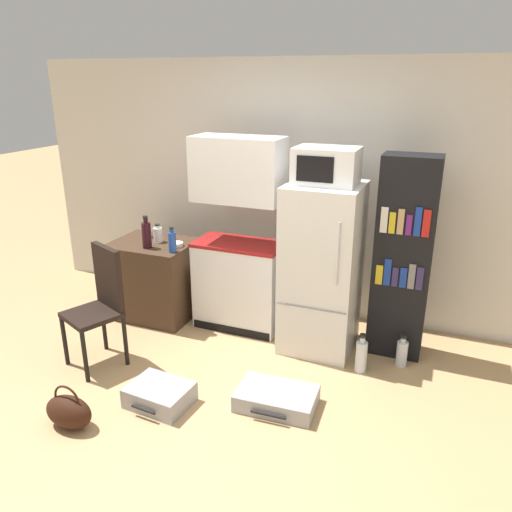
{
  "coord_description": "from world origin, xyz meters",
  "views": [
    {
      "loc": [
        1.36,
        -2.69,
        2.33
      ],
      "look_at": [
        -0.06,
        0.85,
        0.95
      ],
      "focal_mm": 35.0,
      "sensor_mm": 36.0,
      "label": 1
    }
  ],
  "objects_px": {
    "refrigerator": "(322,269)",
    "bowl": "(176,244)",
    "bottle_blue_soda": "(172,242)",
    "suitcase_large_flat": "(160,395)",
    "kitchen_hutch": "(239,245)",
    "water_bottle_middle": "(402,353)",
    "bottle_milk_white": "(158,234)",
    "bottle_amber_beer": "(147,229)",
    "bookshelf": "(403,259)",
    "side_table": "(155,279)",
    "handbag": "(69,411)",
    "bottle_wine_dark": "(147,234)",
    "suitcase_small_flat": "(277,398)",
    "water_bottle_front": "(361,356)",
    "microwave": "(326,166)",
    "chair": "(101,298)"
  },
  "relations": [
    {
      "from": "kitchen_hutch",
      "to": "bottle_milk_white",
      "type": "bearing_deg",
      "value": -175.53
    },
    {
      "from": "refrigerator",
      "to": "handbag",
      "type": "height_order",
      "value": "refrigerator"
    },
    {
      "from": "bowl",
      "to": "bookshelf",
      "type": "bearing_deg",
      "value": 4.91
    },
    {
      "from": "bottle_amber_beer",
      "to": "bottle_wine_dark",
      "type": "bearing_deg",
      "value": -56.86
    },
    {
      "from": "bowl",
      "to": "water_bottle_front",
      "type": "xyz_separation_m",
      "value": [
        1.89,
        -0.28,
        -0.65
      ]
    },
    {
      "from": "bottle_blue_soda",
      "to": "suitcase_large_flat",
      "type": "xyz_separation_m",
      "value": [
        0.51,
        -1.13,
        -0.8
      ]
    },
    {
      "from": "bottle_amber_beer",
      "to": "handbag",
      "type": "bearing_deg",
      "value": -73.91
    },
    {
      "from": "bookshelf",
      "to": "bowl",
      "type": "distance_m",
      "value": 2.11
    },
    {
      "from": "refrigerator",
      "to": "bowl",
      "type": "distance_m",
      "value": 1.44
    },
    {
      "from": "bottle_milk_white",
      "to": "handbag",
      "type": "distance_m",
      "value": 1.97
    },
    {
      "from": "bottle_milk_white",
      "to": "bottle_wine_dark",
      "type": "height_order",
      "value": "bottle_wine_dark"
    },
    {
      "from": "microwave",
      "to": "bottle_blue_soda",
      "type": "height_order",
      "value": "microwave"
    },
    {
      "from": "kitchen_hutch",
      "to": "bottle_amber_beer",
      "type": "height_order",
      "value": "kitchen_hutch"
    },
    {
      "from": "bowl",
      "to": "suitcase_small_flat",
      "type": "bearing_deg",
      "value": -35.32
    },
    {
      "from": "handbag",
      "to": "microwave",
      "type": "bearing_deg",
      "value": 53.17
    },
    {
      "from": "bottle_amber_beer",
      "to": "water_bottle_middle",
      "type": "height_order",
      "value": "bottle_amber_beer"
    },
    {
      "from": "handbag",
      "to": "water_bottle_front",
      "type": "bearing_deg",
      "value": 39.59
    },
    {
      "from": "bottle_wine_dark",
      "to": "bookshelf",
      "type": "bearing_deg",
      "value": 7.86
    },
    {
      "from": "side_table",
      "to": "refrigerator",
      "type": "xyz_separation_m",
      "value": [
        1.72,
        0.01,
        0.36
      ]
    },
    {
      "from": "microwave",
      "to": "bookshelf",
      "type": "distance_m",
      "value": 1.02
    },
    {
      "from": "water_bottle_front",
      "to": "bottle_amber_beer",
      "type": "bearing_deg",
      "value": 169.16
    },
    {
      "from": "refrigerator",
      "to": "suitcase_large_flat",
      "type": "xyz_separation_m",
      "value": [
        -0.87,
        -1.31,
        -0.67
      ]
    },
    {
      "from": "bottle_wine_dark",
      "to": "water_bottle_front",
      "type": "bearing_deg",
      "value": -3.83
    },
    {
      "from": "bottle_blue_soda",
      "to": "bottle_milk_white",
      "type": "distance_m",
      "value": 0.36
    },
    {
      "from": "bottle_milk_white",
      "to": "kitchen_hutch",
      "type": "bearing_deg",
      "value": 4.47
    },
    {
      "from": "kitchen_hutch",
      "to": "water_bottle_middle",
      "type": "relative_size",
      "value": 6.45
    },
    {
      "from": "bottle_milk_white",
      "to": "water_bottle_front",
      "type": "distance_m",
      "value": 2.26
    },
    {
      "from": "bookshelf",
      "to": "bottle_milk_white",
      "type": "bearing_deg",
      "value": -176.78
    },
    {
      "from": "handbag",
      "to": "water_bottle_middle",
      "type": "xyz_separation_m",
      "value": [
        2.07,
        1.68,
        -0.0
      ]
    },
    {
      "from": "bookshelf",
      "to": "bottle_wine_dark",
      "type": "bearing_deg",
      "value": -172.14
    },
    {
      "from": "bottle_blue_soda",
      "to": "bottle_milk_white",
      "type": "xyz_separation_m",
      "value": [
        -0.29,
        0.21,
        -0.02
      ]
    },
    {
      "from": "handbag",
      "to": "water_bottle_front",
      "type": "relative_size",
      "value": 1.03
    },
    {
      "from": "side_table",
      "to": "bottle_wine_dark",
      "type": "bearing_deg",
      "value": -72.74
    },
    {
      "from": "side_table",
      "to": "handbag",
      "type": "relative_size",
      "value": 2.22
    },
    {
      "from": "bookshelf",
      "to": "water_bottle_middle",
      "type": "bearing_deg",
      "value": -68.74
    },
    {
      "from": "bottle_blue_soda",
      "to": "suitcase_large_flat",
      "type": "distance_m",
      "value": 1.48
    },
    {
      "from": "bookshelf",
      "to": "refrigerator",
      "type": "bearing_deg",
      "value": -166.35
    },
    {
      "from": "refrigerator",
      "to": "bookshelf",
      "type": "height_order",
      "value": "bookshelf"
    },
    {
      "from": "bottle_amber_beer",
      "to": "bowl",
      "type": "distance_m",
      "value": 0.46
    },
    {
      "from": "bookshelf",
      "to": "handbag",
      "type": "bearing_deg",
      "value": -135.78
    },
    {
      "from": "suitcase_large_flat",
      "to": "bottle_blue_soda",
      "type": "bearing_deg",
      "value": 119.11
    },
    {
      "from": "bottle_amber_beer",
      "to": "bottle_milk_white",
      "type": "height_order",
      "value": "bottle_amber_beer"
    },
    {
      "from": "microwave",
      "to": "suitcase_large_flat",
      "type": "height_order",
      "value": "microwave"
    },
    {
      "from": "chair",
      "to": "water_bottle_middle",
      "type": "height_order",
      "value": "chair"
    },
    {
      "from": "refrigerator",
      "to": "bowl",
      "type": "relative_size",
      "value": 11.07
    },
    {
      "from": "water_bottle_front",
      "to": "water_bottle_middle",
      "type": "bearing_deg",
      "value": 36.0
    },
    {
      "from": "bookshelf",
      "to": "bottle_amber_beer",
      "type": "bearing_deg",
      "value": -179.55
    },
    {
      "from": "bookshelf",
      "to": "suitcase_large_flat",
      "type": "xyz_separation_m",
      "value": [
        -1.53,
        -1.47,
        -0.8
      ]
    },
    {
      "from": "water_bottle_front",
      "to": "bottle_wine_dark",
      "type": "bearing_deg",
      "value": 176.17
    },
    {
      "from": "chair",
      "to": "water_bottle_middle",
      "type": "relative_size",
      "value": 3.6
    }
  ]
}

